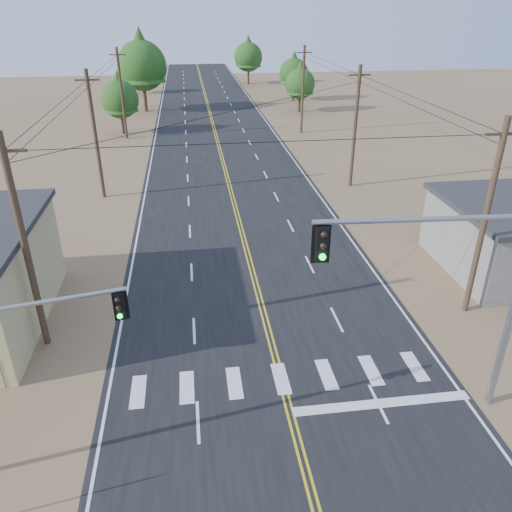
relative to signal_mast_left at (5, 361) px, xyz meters
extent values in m
cube|color=black|center=(9.39, 25.01, -4.37)|extent=(15.00, 200.00, 0.02)
cylinder|color=gray|center=(-2.11, 4.01, -3.63)|extent=(0.06, 0.06, 1.50)
cylinder|color=#4C3826|center=(-1.11, 7.01, 0.62)|extent=(0.30, 0.30, 10.00)
cube|color=#4C3826|center=(-1.11, 7.01, 4.82)|extent=(1.80, 0.12, 0.12)
cylinder|color=#4C3826|center=(-1.11, 27.01, 0.62)|extent=(0.30, 0.30, 10.00)
cube|color=#4C3826|center=(-1.11, 27.01, 4.82)|extent=(1.80, 0.12, 0.12)
cylinder|color=#4C3826|center=(-1.11, 47.01, 0.62)|extent=(0.30, 0.30, 10.00)
cube|color=#4C3826|center=(-1.11, 47.01, 4.82)|extent=(1.80, 0.12, 0.12)
cylinder|color=#4C3826|center=(19.89, 7.01, 0.62)|extent=(0.30, 0.30, 10.00)
cube|color=#4C3826|center=(19.89, 7.01, 4.82)|extent=(1.80, 0.12, 0.12)
cylinder|color=#4C3826|center=(19.89, 27.01, 0.62)|extent=(0.30, 0.30, 10.00)
cube|color=#4C3826|center=(19.89, 27.01, 4.82)|extent=(1.80, 0.12, 0.12)
cylinder|color=#4C3826|center=(19.89, 47.01, 0.62)|extent=(0.30, 0.30, 10.00)
cube|color=#4C3826|center=(19.89, 47.01, 4.82)|extent=(1.80, 0.12, 0.12)
cylinder|color=gray|center=(1.12, 0.22, 1.88)|extent=(5.49, 1.21, 0.14)
cube|color=black|center=(3.59, 0.71, 1.31)|extent=(0.35, 0.32, 0.97)
sphere|color=black|center=(3.56, 0.55, 1.62)|extent=(0.18, 0.18, 0.18)
sphere|color=black|center=(3.56, 0.55, 1.31)|extent=(0.18, 0.18, 0.18)
sphere|color=#0CE533|center=(3.56, 0.55, 1.00)|extent=(0.18, 0.18, 0.18)
cylinder|color=gray|center=(17.39, 0.52, -0.39)|extent=(0.27, 0.27, 8.00)
cylinder|color=gray|center=(13.61, 0.75, 3.73)|extent=(7.56, 0.63, 0.18)
cube|color=black|center=(10.18, 0.95, 2.98)|extent=(0.42, 0.37, 1.26)
sphere|color=black|center=(10.19, 0.74, 3.38)|extent=(0.23, 0.23, 0.23)
sphere|color=black|center=(10.19, 0.74, 2.98)|extent=(0.23, 0.23, 0.23)
sphere|color=#0CE533|center=(10.19, 0.74, 2.58)|extent=(0.23, 0.23, 0.23)
cylinder|color=#3F2D1E|center=(-1.71, 49.47, -3.06)|extent=(0.41, 0.41, 2.65)
cone|color=#204E16|center=(-1.71, 49.47, 0.63)|extent=(4.13, 4.13, 4.72)
sphere|color=#204E16|center=(-1.71, 49.47, -0.33)|extent=(4.42, 4.42, 4.42)
cylinder|color=#3F2D1E|center=(0.18, 63.23, -2.32)|extent=(0.49, 0.49, 4.14)
cone|color=#204E16|center=(0.18, 63.23, 3.43)|extent=(6.43, 6.43, 7.35)
sphere|color=#204E16|center=(0.18, 63.23, 1.93)|extent=(6.89, 6.89, 6.89)
cylinder|color=#3F2D1E|center=(-3.05, 79.71, -3.13)|extent=(0.41, 0.41, 2.50)
cone|color=#204E16|center=(-3.05, 79.71, 0.34)|extent=(3.89, 3.89, 4.45)
sphere|color=#204E16|center=(-3.05, 79.71, -0.56)|extent=(4.17, 4.17, 4.17)
cylinder|color=#3F2D1E|center=(22.40, 59.95, -3.11)|extent=(0.40, 0.40, 2.55)
cone|color=#204E16|center=(22.40, 59.95, 0.44)|extent=(3.97, 3.97, 4.54)
sphere|color=#204E16|center=(22.40, 59.95, -0.49)|extent=(4.25, 4.25, 4.25)
cylinder|color=#3F2D1E|center=(23.39, 69.28, -3.01)|extent=(0.41, 0.41, 2.76)
cone|color=#204E16|center=(23.39, 69.28, 0.82)|extent=(4.29, 4.29, 4.90)
sphere|color=#204E16|center=(23.39, 69.28, -0.17)|extent=(4.59, 4.59, 4.59)
cylinder|color=#3F2D1E|center=(18.39, 88.32, -2.77)|extent=(0.40, 0.40, 3.23)
cone|color=#204E16|center=(18.39, 88.32, 1.72)|extent=(5.03, 5.03, 5.75)
sphere|color=#204E16|center=(18.39, 88.32, 0.55)|extent=(5.39, 5.39, 5.39)
camera|label=1|loc=(6.10, -13.29, 10.00)|focal=35.00mm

